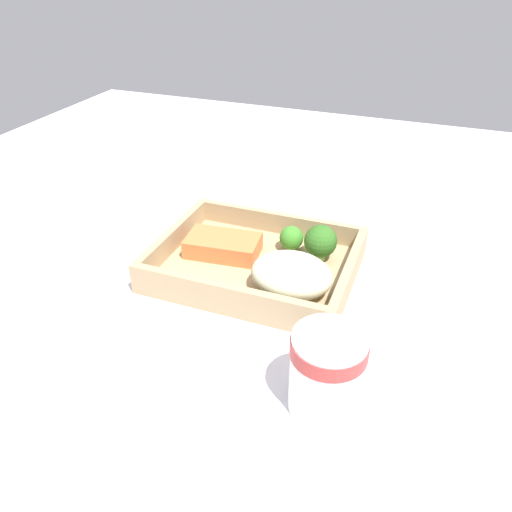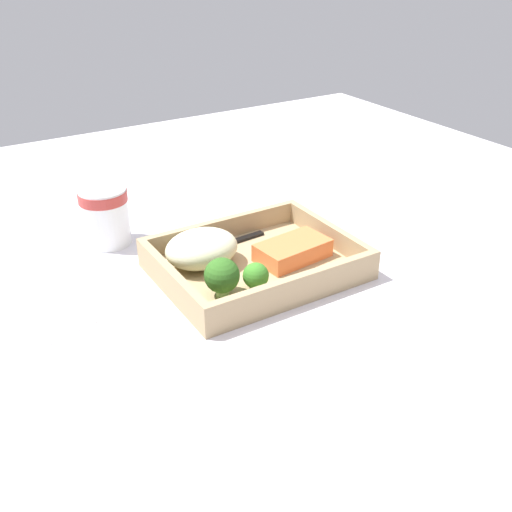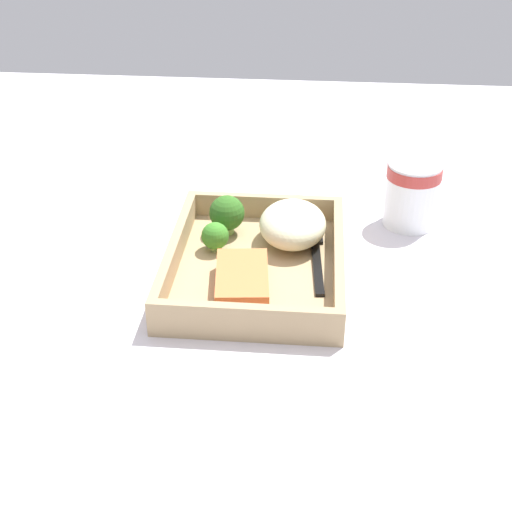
{
  "view_description": "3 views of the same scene",
  "coord_description": "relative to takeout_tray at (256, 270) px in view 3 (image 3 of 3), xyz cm",
  "views": [
    {
      "loc": [
        21.31,
        -56.09,
        41.17
      ],
      "look_at": [
        0.0,
        0.0,
        2.7
      ],
      "focal_mm": 35.0,
      "sensor_mm": 36.0,
      "label": 1
    },
    {
      "loc": [
        39.89,
        64.95,
        44.37
      ],
      "look_at": [
        0.0,
        0.0,
        2.7
      ],
      "focal_mm": 42.0,
      "sensor_mm": 36.0,
      "label": 2
    },
    {
      "loc": [
        -75.97,
        -6.84,
        49.33
      ],
      "look_at": [
        0.0,
        0.0,
        2.7
      ],
      "focal_mm": 50.0,
      "sensor_mm": 36.0,
      "label": 3
    }
  ],
  "objects": [
    {
      "name": "broccoli_floret_2",
      "position": [
        3.51,
        5.66,
        2.66
      ],
      "size": [
        3.59,
        3.59,
        3.93
      ],
      "color": "#7FA75D",
      "rests_on": "takeout_tray"
    },
    {
      "name": "receipt_slip",
      "position": [
        28.36,
        -5.53,
        -0.48
      ],
      "size": [
        12.89,
        15.4,
        0.24
      ],
      "primitive_type": "cube",
      "rotation": [
        0.0,
        0.0,
        0.26
      ],
      "color": "white",
      "rests_on": "ground_plane"
    },
    {
      "name": "mashed_potatoes",
      "position": [
        6.6,
        -4.28,
        3.24
      ],
      "size": [
        10.88,
        8.84,
        5.27
      ],
      "primitive_type": "ellipsoid",
      "color": "beige",
      "rests_on": "takeout_tray"
    },
    {
      "name": "paper_cup",
      "position": [
        15.3,
        -20.57,
        4.62
      ],
      "size": [
        7.6,
        7.6,
        9.35
      ],
      "color": "white",
      "rests_on": "ground_plane"
    },
    {
      "name": "takeout_tray",
      "position": [
        0.0,
        0.0,
        0.0
      ],
      "size": [
        27.97,
        21.84,
        1.2
      ],
      "primitive_type": "cube",
      "color": "tan",
      "rests_on": "ground_plane"
    },
    {
      "name": "tray_rim",
      "position": [
        0.0,
        0.0,
        2.25
      ],
      "size": [
        27.97,
        21.84,
        3.3
      ],
      "color": "tan",
      "rests_on": "takeout_tray"
    },
    {
      "name": "broccoli_floret_1",
      "position": [
        8.15,
        4.67,
        3.57
      ],
      "size": [
        4.79,
        4.79,
        5.48
      ],
      "color": "#7DAE5C",
      "rests_on": "takeout_tray"
    },
    {
      "name": "ground_plane",
      "position": [
        0.0,
        0.0,
        -1.6
      ],
      "size": [
        160.0,
        160.0,
        2.0
      ],
      "primitive_type": "cube",
      "color": "silver"
    },
    {
      "name": "fork",
      "position": [
        2.63,
        -7.56,
        0.82
      ],
      "size": [
        15.88,
        2.73,
        0.44
      ],
      "color": "black",
      "rests_on": "takeout_tray"
    },
    {
      "name": "salmon_fillet",
      "position": [
        -5.68,
        1.15,
        1.96
      ],
      "size": [
        11.28,
        7.24,
        2.73
      ],
      "primitive_type": "cube",
      "rotation": [
        0.0,
        0.0,
        0.1
      ],
      "color": "orange",
      "rests_on": "takeout_tray"
    }
  ]
}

